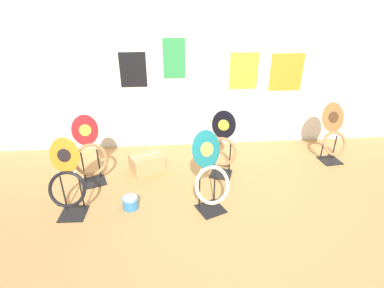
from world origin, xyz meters
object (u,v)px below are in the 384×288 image
storage_box (147,163)px  toilet_seat_display_crimson_swirl (90,155)px  toilet_seat_display_orange_sun (67,181)px  toilet_seat_display_teal_sax (210,175)px  paint_can (130,202)px  toilet_seat_display_woodgrain (334,136)px  toilet_seat_display_jazz_black (222,146)px

storage_box → toilet_seat_display_crimson_swirl: bearing=-160.1°
toilet_seat_display_orange_sun → toilet_seat_display_crimson_swirl: 0.63m
toilet_seat_display_teal_sax → paint_can: toilet_seat_display_teal_sax is taller
toilet_seat_display_crimson_swirl → storage_box: toilet_seat_display_crimson_swirl is taller
toilet_seat_display_teal_sax → paint_can: 0.97m
toilet_seat_display_teal_sax → toilet_seat_display_woodgrain: toilet_seat_display_teal_sax is taller
toilet_seat_display_orange_sun → toilet_seat_display_teal_sax: 1.52m
toilet_seat_display_teal_sax → storage_box: 1.22m
toilet_seat_display_teal_sax → storage_box: bearing=129.8°
toilet_seat_display_orange_sun → toilet_seat_display_jazz_black: (1.78, 0.66, -0.00)m
toilet_seat_display_woodgrain → paint_can: size_ratio=4.55×
storage_box → toilet_seat_display_teal_sax: bearing=-50.2°
toilet_seat_display_crimson_swirl → toilet_seat_display_teal_sax: bearing=-24.7°
toilet_seat_display_teal_sax → toilet_seat_display_orange_sun: bearing=178.8°
toilet_seat_display_teal_sax → toilet_seat_display_jazz_black: (0.26, 0.69, -0.01)m
toilet_seat_display_woodgrain → paint_can: 2.96m
toilet_seat_display_crimson_swirl → toilet_seat_display_woodgrain: bearing=5.2°
toilet_seat_display_orange_sun → toilet_seat_display_woodgrain: bearing=15.1°
toilet_seat_display_teal_sax → paint_can: bearing=175.0°
paint_can → toilet_seat_display_woodgrain: bearing=17.5°
toilet_seat_display_teal_sax → paint_can: size_ratio=4.98×
toilet_seat_display_teal_sax → toilet_seat_display_woodgrain: 2.14m
storage_box → toilet_seat_display_orange_sun: bearing=-131.7°
toilet_seat_display_orange_sun → toilet_seat_display_jazz_black: toilet_seat_display_jazz_black is taller
toilet_seat_display_teal_sax → toilet_seat_display_woodgrain: bearing=26.7°
toilet_seat_display_jazz_black → paint_can: size_ratio=4.93×
toilet_seat_display_crimson_swirl → storage_box: bearing=19.9°
toilet_seat_display_orange_sun → paint_can: 0.72m
toilet_seat_display_orange_sun → toilet_seat_display_woodgrain: 3.56m
toilet_seat_display_teal_sax → storage_box: (-0.75, 0.90, -0.33)m
paint_can → toilet_seat_display_crimson_swirl: bearing=132.5°
toilet_seat_display_teal_sax → toilet_seat_display_jazz_black: bearing=69.8°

